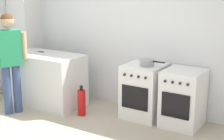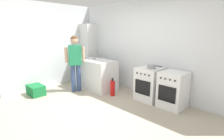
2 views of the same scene
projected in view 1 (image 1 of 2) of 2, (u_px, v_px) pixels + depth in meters
The scene contains 10 objects.
back_wall at pixel (136, 31), 5.67m from camera, with size 6.00×0.10×2.60m, color silver.
counter_unit at pixel (46, 79), 5.96m from camera, with size 1.30×0.70×0.90m, color silver.
oven_left at pixel (144, 91), 5.40m from camera, with size 0.59×0.62×0.85m.
oven_right at pixel (183, 98), 5.07m from camera, with size 0.56×0.62×0.85m.
pot at pixel (147, 63), 5.21m from camera, with size 0.39×0.21×0.10m.
knife_paring at pixel (40, 52), 6.02m from camera, with size 0.21×0.06×0.01m.
knife_carving at pixel (28, 53), 5.89m from camera, with size 0.33×0.04×0.01m.
person at pixel (10, 55), 5.43m from camera, with size 0.33×0.52×1.63m.
fire_extinguisher at pixel (82, 102), 5.51m from camera, with size 0.13×0.13×0.50m.
larder_cabinet at pixel (26, 40), 6.70m from camera, with size 0.48×0.44×2.00m, color silver.
Camera 1 is at (2.65, -3.06, 2.08)m, focal length 55.00 mm.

